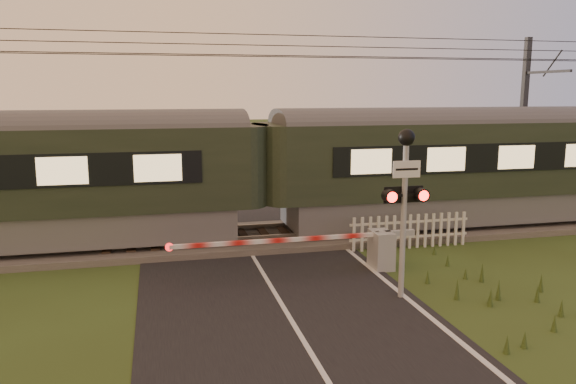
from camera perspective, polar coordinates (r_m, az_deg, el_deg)
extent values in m
plane|color=#313F18|center=(11.15, 0.68, -13.55)|extent=(160.00, 160.00, 0.00)
cube|color=black|center=(11.15, 0.68, -13.50)|extent=(6.00, 140.00, 0.02)
cube|color=#47423D|center=(17.17, -4.57, -4.79)|extent=(140.00, 3.40, 0.24)
cube|color=slate|center=(16.43, -4.19, -4.75)|extent=(140.00, 0.08, 0.14)
cube|color=slate|center=(17.81, -4.93, -3.58)|extent=(140.00, 0.08, 0.14)
cube|color=#2D2116|center=(17.14, -4.57, -4.37)|extent=(0.24, 2.20, 0.06)
cylinder|color=black|center=(16.32, -4.68, 13.71)|extent=(120.00, 0.02, 0.02)
cylinder|color=black|center=(16.92, -4.99, 13.58)|extent=(120.00, 0.02, 0.02)
cylinder|color=black|center=(16.67, -4.87, 15.70)|extent=(120.00, 0.02, 0.02)
cylinder|color=black|center=(16.64, -4.86, 14.68)|extent=(120.00, 0.02, 0.02)
cube|color=slate|center=(21.33, 24.96, -0.76)|extent=(18.43, 2.44, 0.91)
cube|color=#212B1D|center=(21.11, 25.29, 3.50)|extent=(19.19, 2.65, 2.29)
cylinder|color=#4C4C4F|center=(21.02, 25.53, 6.59)|extent=(19.19, 0.93, 0.93)
cube|color=gray|center=(14.65, 9.46, -5.81)|extent=(0.49, 0.75, 0.97)
cylinder|color=gray|center=(14.60, 8.97, -5.85)|extent=(0.11, 0.11, 0.97)
cube|color=gray|center=(14.73, 11.25, -4.10)|extent=(0.80, 0.14, 0.14)
cube|color=red|center=(13.74, -1.07, -4.94)|extent=(5.18, 0.10, 0.10)
cylinder|color=red|center=(13.46, -11.97, -5.50)|extent=(0.19, 0.04, 0.19)
cylinder|color=gray|center=(12.37, 11.64, -3.11)|extent=(0.12, 0.12, 3.38)
cube|color=white|center=(12.10, 11.96, 2.28)|extent=(0.62, 0.03, 0.36)
sphere|color=black|center=(12.09, 11.95, 5.44)|extent=(0.36, 0.36, 0.36)
cube|color=black|center=(12.24, 11.74, -0.29)|extent=(0.84, 0.07, 0.07)
cylinder|color=#FF140C|center=(11.94, 10.54, -0.52)|extent=(0.23, 0.02, 0.23)
cylinder|color=#FF140C|center=(12.24, 13.63, -0.37)|extent=(0.23, 0.02, 0.23)
cube|color=black|center=(12.29, 11.65, -0.25)|extent=(0.90, 0.02, 0.36)
cube|color=silver|center=(16.68, 12.22, -4.47)|extent=(3.67, 0.04, 0.07)
cube|color=silver|center=(16.57, 12.27, -2.99)|extent=(3.67, 0.04, 0.07)
cube|color=#2D2D30|center=(23.11, 22.70, 6.29)|extent=(0.20, 0.20, 6.45)
cube|color=#2D2D30|center=(22.17, 24.81, 11.02)|extent=(0.09, 2.40, 0.09)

